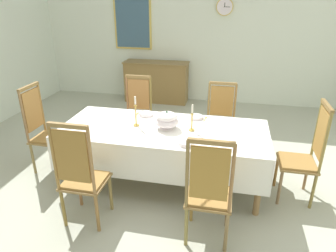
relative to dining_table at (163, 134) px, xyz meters
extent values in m
cube|color=#ABAF9D|center=(0.00, -0.01, -0.71)|extent=(7.06, 6.96, 0.04)
cube|color=silver|center=(0.00, 3.51, 0.88)|extent=(7.06, 0.08, 3.14)
cylinder|color=olive|center=(-1.16, -0.43, -0.33)|extent=(0.07, 0.07, 0.73)
cylinder|color=olive|center=(1.16, -0.43, -0.33)|extent=(0.07, 0.07, 0.73)
cylinder|color=olive|center=(-1.16, 0.43, -0.33)|extent=(0.07, 0.07, 0.73)
cylinder|color=olive|center=(1.16, 0.43, -0.33)|extent=(0.07, 0.07, 0.73)
cube|color=olive|center=(0.00, 0.00, 0.00)|extent=(2.40, 0.95, 0.08)
cube|color=olive|center=(0.00, 0.00, 0.06)|extent=(2.52, 1.07, 0.03)
cube|color=white|center=(0.00, 0.00, 0.07)|extent=(2.54, 1.09, 0.00)
cube|color=white|center=(0.00, -0.54, -0.15)|extent=(2.54, 0.00, 0.44)
cube|color=white|center=(0.00, 0.54, -0.15)|extent=(2.54, 0.00, 0.44)
cube|color=white|center=(-1.26, 0.00, -0.15)|extent=(0.00, 1.09, 0.44)
cube|color=white|center=(1.26, 0.00, -0.15)|extent=(0.00, 1.09, 0.44)
cylinder|color=olive|center=(-0.83, -0.69, -0.47)|extent=(0.04, 0.04, 0.45)
cylinder|color=olive|center=(-0.45, -0.69, -0.47)|extent=(0.04, 0.04, 0.45)
cylinder|color=olive|center=(-0.83, -1.05, -0.47)|extent=(0.04, 0.04, 0.45)
cylinder|color=olive|center=(-0.45, -1.05, -0.47)|extent=(0.04, 0.04, 0.45)
cube|color=olive|center=(-0.64, -0.87, -0.23)|extent=(0.44, 0.42, 0.03)
cube|color=olive|center=(-0.64, -0.87, -0.20)|extent=(0.40, 0.38, 0.02)
cylinder|color=olive|center=(-0.84, -1.06, 0.14)|extent=(0.03, 0.03, 0.71)
cylinder|color=olive|center=(-0.45, -1.06, 0.14)|extent=(0.03, 0.03, 0.71)
cube|color=olive|center=(-0.64, -1.06, 0.18)|extent=(0.34, 0.02, 0.54)
cube|color=olive|center=(-0.64, -1.06, 0.50)|extent=(0.40, 0.04, 0.04)
cylinder|color=olive|center=(-0.45, 0.69, -0.47)|extent=(0.04, 0.04, 0.45)
cylinder|color=brown|center=(-0.83, 0.69, -0.47)|extent=(0.04, 0.04, 0.45)
cylinder|color=olive|center=(-0.45, 1.05, -0.47)|extent=(0.04, 0.04, 0.45)
cylinder|color=olive|center=(-0.83, 1.05, -0.47)|extent=(0.04, 0.04, 0.45)
cube|color=olive|center=(-0.64, 0.87, -0.23)|extent=(0.44, 0.42, 0.03)
cube|color=olive|center=(-0.64, 0.87, -0.20)|extent=(0.40, 0.38, 0.02)
cylinder|color=olive|center=(-0.45, 1.06, 0.10)|extent=(0.03, 0.03, 0.64)
cylinder|color=#8F603B|center=(-0.84, 1.06, 0.10)|extent=(0.03, 0.03, 0.64)
cube|color=#A26E3B|center=(-0.64, 1.06, 0.13)|extent=(0.34, 0.02, 0.48)
cube|color=olive|center=(-0.64, 1.06, 0.42)|extent=(0.40, 0.04, 0.04)
cylinder|color=olive|center=(0.46, -0.69, -0.47)|extent=(0.04, 0.04, 0.45)
cylinder|color=brown|center=(0.84, -0.69, -0.47)|extent=(0.04, 0.04, 0.45)
cylinder|color=olive|center=(0.46, -1.05, -0.47)|extent=(0.04, 0.04, 0.45)
cylinder|color=olive|center=(0.84, -1.05, -0.47)|extent=(0.04, 0.04, 0.45)
cube|color=olive|center=(0.65, -0.87, -0.23)|extent=(0.44, 0.42, 0.03)
cube|color=olive|center=(0.65, -0.87, -0.20)|extent=(0.40, 0.38, 0.02)
cylinder|color=olive|center=(0.46, -1.06, 0.13)|extent=(0.03, 0.03, 0.68)
cylinder|color=olive|center=(0.85, -1.06, 0.13)|extent=(0.03, 0.03, 0.68)
cube|color=olive|center=(0.65, -1.06, 0.16)|extent=(0.34, 0.02, 0.52)
cube|color=olive|center=(0.65, -1.06, 0.47)|extent=(0.40, 0.04, 0.04)
cylinder|color=olive|center=(0.84, 0.69, -0.47)|extent=(0.04, 0.04, 0.45)
cylinder|color=olive|center=(0.46, 0.69, -0.47)|extent=(0.04, 0.04, 0.45)
cylinder|color=olive|center=(0.84, 1.05, -0.47)|extent=(0.04, 0.04, 0.45)
cylinder|color=olive|center=(0.46, 1.05, -0.47)|extent=(0.04, 0.04, 0.45)
cube|color=olive|center=(0.65, 0.87, -0.23)|extent=(0.44, 0.42, 0.03)
cube|color=olive|center=(0.65, 0.87, -0.20)|extent=(0.40, 0.38, 0.02)
cylinder|color=olive|center=(0.85, 1.06, 0.09)|extent=(0.03, 0.03, 0.60)
cylinder|color=olive|center=(0.46, 1.06, 0.09)|extent=(0.03, 0.03, 0.60)
cube|color=olive|center=(0.65, 1.06, 0.12)|extent=(0.34, 0.02, 0.46)
cube|color=olive|center=(0.65, 1.06, 0.39)|extent=(0.40, 0.04, 0.04)
cylinder|color=olive|center=(-1.42, 0.19, -0.47)|extent=(0.04, 0.04, 0.45)
cylinder|color=brown|center=(-1.42, -0.19, -0.47)|extent=(0.04, 0.04, 0.45)
cylinder|color=olive|center=(-1.78, 0.19, -0.47)|extent=(0.04, 0.04, 0.45)
cylinder|color=olive|center=(-1.78, -0.19, -0.47)|extent=(0.04, 0.04, 0.45)
cube|color=olive|center=(-1.60, 0.00, -0.23)|extent=(0.42, 0.44, 0.03)
cube|color=olive|center=(-1.60, 0.00, -0.20)|extent=(0.38, 0.40, 0.02)
cylinder|color=olive|center=(-1.79, 0.19, 0.14)|extent=(0.03, 0.03, 0.71)
cylinder|color=brown|center=(-1.79, -0.20, 0.14)|extent=(0.03, 0.03, 0.71)
cube|color=olive|center=(-1.79, 0.00, 0.17)|extent=(0.02, 0.34, 0.54)
cube|color=olive|center=(-1.79, 0.00, 0.49)|extent=(0.04, 0.40, 0.04)
cylinder|color=olive|center=(1.42, -0.19, -0.47)|extent=(0.04, 0.04, 0.45)
cylinder|color=olive|center=(1.42, 0.19, -0.47)|extent=(0.04, 0.04, 0.45)
cylinder|color=olive|center=(1.78, -0.19, -0.47)|extent=(0.04, 0.04, 0.45)
cylinder|color=olive|center=(1.78, 0.19, -0.47)|extent=(0.04, 0.04, 0.45)
cube|color=olive|center=(1.60, 0.00, -0.23)|extent=(0.42, 0.44, 0.03)
cube|color=olive|center=(1.60, 0.00, -0.20)|extent=(0.38, 0.40, 0.02)
cylinder|color=olive|center=(1.79, -0.20, 0.14)|extent=(0.03, 0.03, 0.71)
cylinder|color=olive|center=(1.79, 0.19, 0.14)|extent=(0.03, 0.03, 0.71)
cube|color=#A07738|center=(1.79, 0.00, 0.18)|extent=(0.02, 0.34, 0.54)
cube|color=olive|center=(1.79, 0.00, 0.50)|extent=(0.04, 0.40, 0.04)
cylinder|color=white|center=(0.04, 0.00, 0.08)|extent=(0.16, 0.16, 0.02)
ellipsoid|color=white|center=(0.04, 0.00, 0.16)|extent=(0.29, 0.29, 0.13)
ellipsoid|color=white|center=(0.04, 0.00, 0.23)|extent=(0.26, 0.26, 0.10)
sphere|color=#467252|center=(0.04, 0.00, 0.29)|extent=(0.03, 0.03, 0.03)
cylinder|color=gold|center=(-0.35, 0.00, 0.08)|extent=(0.07, 0.07, 0.02)
cylinder|color=gold|center=(-0.35, 0.00, 0.22)|extent=(0.02, 0.02, 0.25)
cone|color=gold|center=(-0.35, 0.00, 0.35)|extent=(0.04, 0.04, 0.02)
cylinder|color=silver|center=(-0.35, 0.00, 0.41)|extent=(0.02, 0.02, 0.10)
cylinder|color=gold|center=(0.35, 0.00, 0.08)|extent=(0.07, 0.07, 0.02)
cylinder|color=gold|center=(0.35, 0.00, 0.19)|extent=(0.02, 0.02, 0.20)
cone|color=gold|center=(0.35, 0.00, 0.29)|extent=(0.04, 0.04, 0.02)
cylinder|color=silver|center=(0.35, 0.00, 0.35)|extent=(0.02, 0.02, 0.10)
cylinder|color=white|center=(-0.33, 0.36, 0.10)|extent=(0.19, 0.19, 0.04)
cylinder|color=white|center=(-0.33, 0.36, 0.10)|extent=(0.16, 0.16, 0.03)
torus|color=#467252|center=(-0.33, 0.36, 0.12)|extent=(0.18, 0.18, 0.01)
cylinder|color=white|center=(0.35, 0.40, 0.09)|extent=(0.19, 0.19, 0.04)
cylinder|color=white|center=(0.35, 0.40, 0.10)|extent=(0.16, 0.16, 0.03)
torus|color=#467252|center=(0.35, 0.40, 0.11)|extent=(0.19, 0.19, 0.01)
cylinder|color=white|center=(0.34, -0.39, 0.10)|extent=(0.17, 0.17, 0.04)
cylinder|color=white|center=(0.34, -0.39, 0.10)|extent=(0.14, 0.14, 0.03)
torus|color=#467252|center=(0.34, -0.39, 0.11)|extent=(0.17, 0.17, 0.01)
cube|color=gold|center=(-0.45, 0.33, 0.08)|extent=(0.01, 0.14, 0.00)
ellipsoid|color=gold|center=(-0.45, 0.41, 0.08)|extent=(0.03, 0.05, 0.01)
cube|color=gold|center=(0.47, 0.37, 0.08)|extent=(0.03, 0.14, 0.00)
ellipsoid|color=gold|center=(0.48, 0.45, 0.08)|extent=(0.03, 0.05, 0.01)
cube|color=olive|center=(-0.90, 3.19, -0.25)|extent=(1.40, 0.44, 0.88)
cube|color=olive|center=(-0.90, 3.19, 0.20)|extent=(1.44, 0.48, 0.02)
cube|color=brown|center=(-0.55, 3.42, -0.25)|extent=(0.59, 0.01, 0.70)
cube|color=brown|center=(-1.25, 3.42, -0.25)|extent=(0.59, 0.01, 0.70)
cylinder|color=#D1B251|center=(0.50, 3.44, 1.35)|extent=(0.35, 0.05, 0.35)
cylinder|color=white|center=(0.50, 3.41, 1.35)|extent=(0.31, 0.01, 0.31)
cube|color=black|center=(0.50, 3.41, 1.39)|extent=(0.01, 0.00, 0.09)
cube|color=black|center=(0.55, 3.41, 1.35)|extent=(0.13, 0.00, 0.01)
cube|color=#D1B251|center=(-1.49, 3.45, 1.02)|extent=(0.85, 0.04, 1.17)
cube|color=#3F5E76|center=(-1.49, 3.43, 1.02)|extent=(0.77, 0.01, 1.09)
camera|label=1|loc=(0.78, -3.34, 1.59)|focal=32.61mm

